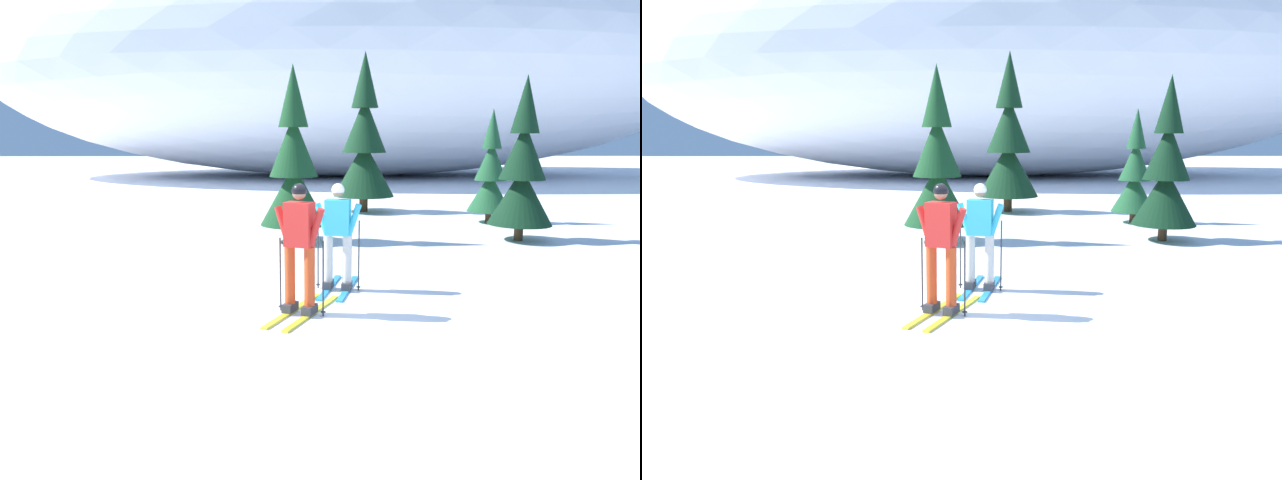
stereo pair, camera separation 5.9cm
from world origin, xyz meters
The scene contains 8 objects.
ground_plane centered at (0.00, 0.00, 0.00)m, with size 120.00×120.00×0.00m, color white.
skier_cyan_jacket centered at (-0.01, 1.38, 0.91)m, with size 0.79×1.63×1.74m.
skier_red_jacket centered at (-0.60, 0.11, 0.96)m, with size 1.10×1.79×1.85m.
pine_tree_far_left centered at (-0.84, 5.73, 1.70)m, with size 1.57×1.57×4.07m.
pine_tree_center_left centered at (1.29, 11.08, 2.13)m, with size 1.97×1.97×5.09m.
pine_tree_center_right centered at (4.52, 5.78, 1.61)m, with size 1.49×1.49×3.85m.
pine_tree_far_right centered at (4.66, 8.63, 1.34)m, with size 1.24×1.24×3.21m.
snow_ridge_background centered at (1.96, 28.08, 6.93)m, with size 43.84×21.59×13.85m, color white.
Camera 1 is at (-0.45, -7.72, 2.50)m, focal length 32.40 mm.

